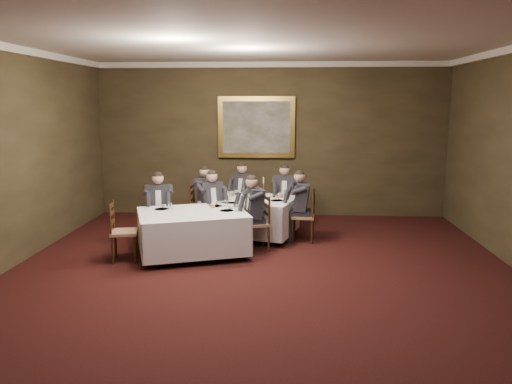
# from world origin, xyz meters

# --- Properties ---
(ground) EXTENTS (10.00, 10.00, 0.00)m
(ground) POSITION_xyz_m (0.00, 0.00, 0.00)
(ground) COLOR black
(ground) RESTS_ON ground
(ceiling) EXTENTS (8.00, 10.00, 0.10)m
(ceiling) POSITION_xyz_m (0.00, 0.00, 3.50)
(ceiling) COLOR silver
(ceiling) RESTS_ON back_wall
(back_wall) EXTENTS (8.00, 0.10, 3.50)m
(back_wall) POSITION_xyz_m (0.00, 5.00, 1.75)
(back_wall) COLOR #2F2817
(back_wall) RESTS_ON ground
(front_wall) EXTENTS (8.00, 0.10, 3.50)m
(front_wall) POSITION_xyz_m (0.00, -5.00, 1.75)
(front_wall) COLOR #2F2817
(front_wall) RESTS_ON ground
(crown_molding) EXTENTS (8.00, 10.00, 0.12)m
(crown_molding) POSITION_xyz_m (0.00, 0.00, 3.44)
(crown_molding) COLOR white
(crown_molding) RESTS_ON back_wall
(table_main) EXTENTS (1.98, 1.69, 0.67)m
(table_main) POSITION_xyz_m (-0.33, 3.03, 0.45)
(table_main) COLOR black
(table_main) RESTS_ON ground
(table_second) EXTENTS (2.16, 1.89, 0.67)m
(table_second) POSITION_xyz_m (-1.23, 1.74, 0.45)
(table_second) COLOR black
(table_second) RESTS_ON ground
(chair_main_backleft) EXTENTS (0.58, 0.58, 1.00)m
(chair_main_backleft) POSITION_xyz_m (-0.53, 3.99, 0.28)
(chair_main_backleft) COLOR #956F4B
(chair_main_backleft) RESTS_ON ground
(diner_main_backleft) EXTENTS (0.58, 0.61, 1.35)m
(diner_main_backleft) POSITION_xyz_m (-0.53, 3.98, 0.51)
(diner_main_backleft) COLOR black
(diner_main_backleft) RESTS_ON chair_main_backleft
(chair_main_backright) EXTENTS (0.48, 0.46, 1.00)m
(chair_main_backright) POSITION_xyz_m (0.34, 3.75, 0.28)
(chair_main_backright) COLOR #956F4B
(chair_main_backright) RESTS_ON ground
(diner_main_backright) EXTENTS (0.45, 0.52, 1.35)m
(diner_main_backright) POSITION_xyz_m (0.34, 3.73, 0.51)
(diner_main_backright) COLOR black
(diner_main_backright) RESTS_ON chair_main_backright
(chair_main_endleft) EXTENTS (0.43, 0.45, 1.00)m
(chair_main_endleft) POSITION_xyz_m (-1.36, 3.31, 0.28)
(chair_main_endleft) COLOR #956F4B
(chair_main_endleft) RESTS_ON ground
(diner_main_endleft) EXTENTS (0.49, 0.43, 1.35)m
(diner_main_endleft) POSITION_xyz_m (-1.35, 3.31, 0.51)
(diner_main_endleft) COLOR black
(diner_main_endleft) RESTS_ON chair_main_endleft
(chair_main_endright) EXTENTS (0.46, 0.48, 1.00)m
(chair_main_endright) POSITION_xyz_m (0.71, 2.75, 0.28)
(chair_main_endright) COLOR #956F4B
(chair_main_endright) RESTS_ON ground
(diner_main_endright) EXTENTS (0.52, 0.45, 1.35)m
(diner_main_endright) POSITION_xyz_m (0.69, 2.75, 0.51)
(diner_main_endright) COLOR black
(diner_main_endright) RESTS_ON chair_main_endright
(chair_sec_backleft) EXTENTS (0.52, 0.51, 1.00)m
(chair_sec_backleft) POSITION_xyz_m (-2.00, 2.46, 0.28)
(chair_sec_backleft) COLOR #956F4B
(chair_sec_backleft) RESTS_ON ground
(diner_sec_backleft) EXTENTS (0.49, 0.56, 1.35)m
(diner_sec_backleft) POSITION_xyz_m (-1.99, 2.45, 0.51)
(diner_sec_backleft) COLOR black
(diner_sec_backleft) RESTS_ON chair_sec_backleft
(chair_sec_backright) EXTENTS (0.60, 0.59, 1.00)m
(chair_sec_backright) POSITION_xyz_m (-1.08, 2.78, 0.28)
(chair_sec_backright) COLOR #956F4B
(chair_sec_backright) RESTS_ON ground
(diner_sec_backright) EXTENTS (0.60, 0.62, 1.35)m
(diner_sec_backright) POSITION_xyz_m (-1.07, 2.77, 0.51)
(diner_sec_backright) COLOR black
(diner_sec_backright) RESTS_ON chair_sec_backright
(chair_sec_endright) EXTENTS (0.53, 0.55, 1.00)m
(chair_sec_endright) POSITION_xyz_m (-0.15, 2.12, 0.28)
(chair_sec_endright) COLOR #956F4B
(chair_sec_endright) RESTS_ON ground
(diner_sec_endright) EXTENTS (0.58, 0.53, 1.35)m
(diner_sec_endright) POSITION_xyz_m (-0.16, 2.11, 0.51)
(diner_sec_endright) COLOR black
(diner_sec_endright) RESTS_ON chair_sec_endright
(chair_sec_endleft) EXTENTS (0.50, 0.51, 1.00)m
(chair_sec_endleft) POSITION_xyz_m (-2.32, 1.37, 0.28)
(chair_sec_endleft) COLOR #956F4B
(chair_sec_endleft) RESTS_ON ground
(centerpiece) EXTENTS (0.22, 0.19, 0.24)m
(centerpiece) POSITION_xyz_m (-0.40, 3.06, 0.89)
(centerpiece) COLOR #2D5926
(centerpiece) RESTS_ON table_main
(candlestick) EXTENTS (0.06, 0.06, 0.44)m
(candlestick) POSITION_xyz_m (-0.07, 3.04, 0.92)
(candlestick) COLOR #B19236
(candlestick) RESTS_ON table_main
(place_setting_table_main) EXTENTS (0.33, 0.31, 0.14)m
(place_setting_table_main) POSITION_xyz_m (-0.62, 3.52, 0.80)
(place_setting_table_main) COLOR white
(place_setting_table_main) RESTS_ON table_main
(place_setting_table_second) EXTENTS (0.33, 0.31, 0.14)m
(place_setting_table_second) POSITION_xyz_m (-1.77, 1.97, 0.80)
(place_setting_table_second) COLOR white
(place_setting_table_second) RESTS_ON table_second
(painting) EXTENTS (1.75, 0.09, 1.39)m
(painting) POSITION_xyz_m (-0.33, 4.94, 2.05)
(painting) COLOR #E0B952
(painting) RESTS_ON back_wall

